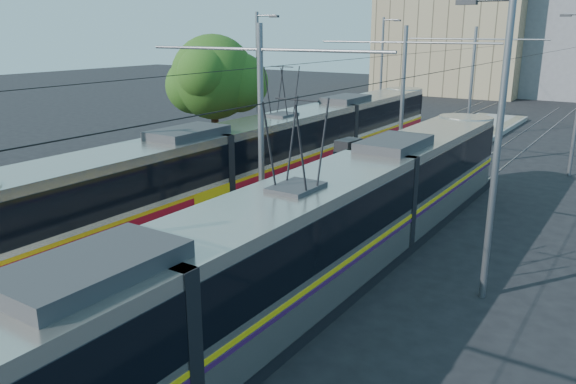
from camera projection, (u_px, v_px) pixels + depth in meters
The scene contains 12 objects.
ground at pixel (61, 346), 13.08m from camera, with size 160.00×160.00×0.00m, color black.
platform at pixel (374, 182), 26.66m from camera, with size 4.00×50.00×0.30m, color gray.
tactile_strip_left at pixel (347, 174), 27.38m from camera, with size 0.70×50.00×0.01m, color gray.
tactile_strip_right at pixel (403, 183), 25.85m from camera, with size 0.70×50.00×0.01m, color gray.
rails at pixel (373, 184), 26.70m from camera, with size 8.71×70.00×0.03m.
tram_left at pixel (282, 150), 26.18m from camera, with size 2.43×31.25×5.50m.
tram_right at pixel (296, 243), 14.29m from camera, with size 2.43×30.40×5.50m.
catenary at pixel (349, 94), 23.16m from camera, with size 9.20×70.00×7.00m.
street_lamps at pixel (410, 89), 28.74m from camera, with size 15.18×38.22×8.00m.
shelter at pixel (348, 169), 22.86m from camera, with size 0.81×1.22×2.56m.
tree at pixel (220, 79), 28.77m from camera, with size 4.76×4.40×6.91m.
building_left at pixel (457, 26), 64.35m from camera, with size 16.32×12.24×15.08m.
Camera 1 is at (10.80, -6.72, 7.09)m, focal length 35.00 mm.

